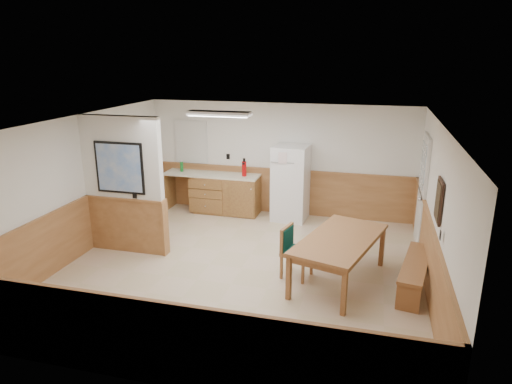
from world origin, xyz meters
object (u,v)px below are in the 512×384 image
(fire_extinguisher, at_px, (244,168))
(soap_bottle, at_px, (182,167))
(dining_chair, at_px, (292,248))
(refrigerator, at_px, (291,183))
(dining_table, at_px, (340,243))
(dining_bench, at_px, (415,268))

(fire_extinguisher, height_order, soap_bottle, fire_extinguisher)
(dining_chair, bearing_deg, refrigerator, 114.62)
(refrigerator, bearing_deg, dining_table, -60.28)
(dining_table, relative_size, dining_bench, 1.32)
(dining_bench, height_order, dining_chair, dining_chair)
(refrigerator, distance_m, soap_bottle, 2.59)
(dining_bench, bearing_deg, refrigerator, 143.71)
(refrigerator, distance_m, dining_table, 2.98)
(refrigerator, height_order, dining_chair, refrigerator)
(refrigerator, bearing_deg, dining_bench, -42.67)
(refrigerator, distance_m, dining_chair, 2.74)
(fire_extinguisher, bearing_deg, soap_bottle, 173.88)
(refrigerator, distance_m, dining_bench, 3.61)
(dining_table, height_order, fire_extinguisher, fire_extinguisher)
(soap_bottle, bearing_deg, dining_table, -35.38)
(fire_extinguisher, xyz_separation_m, soap_bottle, (-1.52, 0.05, -0.07))
(dining_bench, distance_m, soap_bottle, 5.74)
(soap_bottle, bearing_deg, fire_extinguisher, -1.70)
(dining_table, bearing_deg, refrigerator, 131.84)
(dining_table, height_order, dining_bench, dining_table)
(dining_chair, distance_m, soap_bottle, 4.17)
(soap_bottle, bearing_deg, refrigerator, -1.59)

